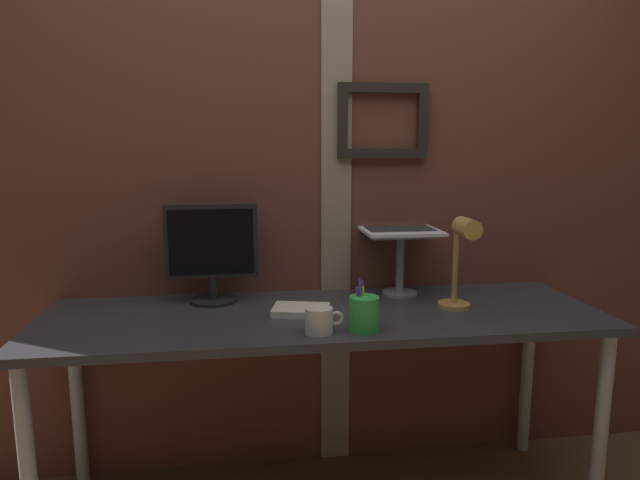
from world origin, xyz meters
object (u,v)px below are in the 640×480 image
at_px(desk_lamp, 462,253).
at_px(coffee_mug, 319,320).
at_px(monitor, 212,248).
at_px(laptop, 396,215).
at_px(pen_cup, 364,314).

xyz_separation_m(desk_lamp, coffee_mug, (-0.54, -0.16, -0.17)).
distance_m(monitor, laptop, 0.75).
relative_size(desk_lamp, coffee_mug, 2.73).
bearing_deg(coffee_mug, desk_lamp, 16.93).
distance_m(monitor, pen_cup, 0.67).
xyz_separation_m(laptop, desk_lamp, (0.15, -0.33, -0.10)).
height_order(laptop, coffee_mug, laptop).
distance_m(laptop, pen_cup, 0.60).
bearing_deg(desk_lamp, laptop, 115.24).
distance_m(desk_lamp, coffee_mug, 0.59).
relative_size(laptop, pen_cup, 1.81).
bearing_deg(monitor, desk_lamp, -15.64).
height_order(laptop, pen_cup, laptop).
distance_m(laptop, coffee_mug, 0.68).
height_order(laptop, desk_lamp, laptop).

